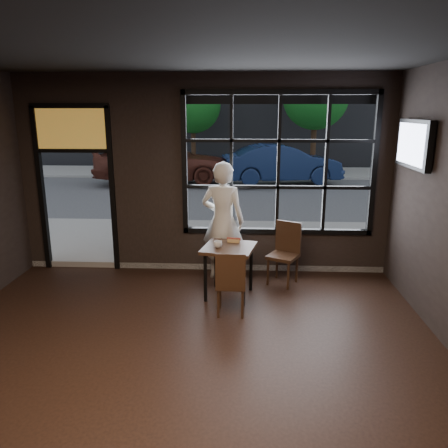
# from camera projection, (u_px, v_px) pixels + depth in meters

# --- Properties ---
(floor) EXTENTS (6.00, 7.00, 0.02)m
(floor) POSITION_uv_depth(u_px,v_px,m) (169.00, 404.00, 4.06)
(floor) COLOR black
(floor) RESTS_ON ground
(ceiling) EXTENTS (6.00, 7.00, 0.02)m
(ceiling) POSITION_uv_depth(u_px,v_px,m) (155.00, 31.00, 3.24)
(ceiling) COLOR black
(ceiling) RESTS_ON ground
(window_frame) EXTENTS (3.06, 0.12, 2.28)m
(window_frame) POSITION_uv_depth(u_px,v_px,m) (278.00, 164.00, 6.92)
(window_frame) COLOR black
(window_frame) RESTS_ON ground
(stained_transom) EXTENTS (1.20, 0.06, 0.70)m
(stained_transom) POSITION_uv_depth(u_px,v_px,m) (72.00, 128.00, 6.94)
(stained_transom) COLOR orange
(stained_transom) RESTS_ON ground
(street_asphalt) EXTENTS (60.00, 41.00, 0.04)m
(street_asphalt) POSITION_uv_depth(u_px,v_px,m) (235.00, 153.00, 27.24)
(street_asphalt) COLOR #545456
(street_asphalt) RESTS_ON ground
(building_across) EXTENTS (28.00, 12.00, 15.00)m
(building_across) POSITION_uv_depth(u_px,v_px,m) (236.00, 19.00, 24.36)
(building_across) COLOR #5B5956
(building_across) RESTS_ON ground
(cafe_table) EXTENTS (0.83, 0.83, 0.76)m
(cafe_table) POSITION_uv_depth(u_px,v_px,m) (229.00, 271.00, 6.31)
(cafe_table) COLOR black
(cafe_table) RESTS_ON floor
(chair_near) EXTENTS (0.39, 0.39, 0.89)m
(chair_near) POSITION_uv_depth(u_px,v_px,m) (231.00, 282.00, 5.75)
(chair_near) COLOR black
(chair_near) RESTS_ON floor
(chair_window) EXTENTS (0.56, 0.56, 0.96)m
(chair_window) POSITION_uv_depth(u_px,v_px,m) (283.00, 254.00, 6.72)
(chair_window) COLOR black
(chair_window) RESTS_ON floor
(man) EXTENTS (0.76, 0.58, 1.88)m
(man) POSITION_uv_depth(u_px,v_px,m) (223.00, 221.00, 6.86)
(man) COLOR silver
(man) RESTS_ON floor
(hotdog) EXTENTS (0.21, 0.11, 0.06)m
(hotdog) POSITION_uv_depth(u_px,v_px,m) (234.00, 240.00, 6.40)
(hotdog) COLOR tan
(hotdog) RESTS_ON cafe_table
(cup) EXTENTS (0.17, 0.17, 0.10)m
(cup) POSITION_uv_depth(u_px,v_px,m) (218.00, 244.00, 6.15)
(cup) COLOR silver
(cup) RESTS_ON cafe_table
(tv) EXTENTS (0.12, 1.10, 0.64)m
(tv) POSITION_uv_depth(u_px,v_px,m) (414.00, 144.00, 5.83)
(tv) COLOR black
(tv) RESTS_ON wall_right
(navy_car) EXTENTS (4.35, 2.21, 1.37)m
(navy_car) POSITION_uv_depth(u_px,v_px,m) (281.00, 164.00, 15.40)
(navy_car) COLOR #111F41
(navy_car) RESTS_ON street_asphalt
(maroon_car) EXTENTS (4.81, 2.18, 1.60)m
(maroon_car) POSITION_uv_depth(u_px,v_px,m) (162.00, 160.00, 15.52)
(maroon_car) COLOR #512319
(maroon_car) RESTS_ON street_asphalt
(tree_left) EXTENTS (2.33, 2.33, 3.98)m
(tree_left) POSITION_uv_depth(u_px,v_px,m) (193.00, 105.00, 18.18)
(tree_left) COLOR #332114
(tree_left) RESTS_ON street_asphalt
(tree_right) EXTENTS (2.59, 2.59, 4.43)m
(tree_right) POSITION_uv_depth(u_px,v_px,m) (316.00, 97.00, 17.14)
(tree_right) COLOR #332114
(tree_right) RESTS_ON street_asphalt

